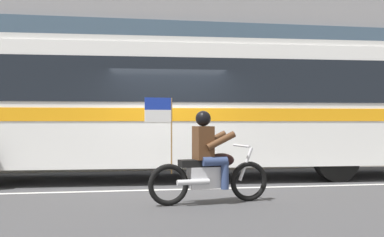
# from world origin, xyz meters

# --- Properties ---
(ground_plane) EXTENTS (60.00, 60.00, 0.00)m
(ground_plane) POSITION_xyz_m (0.00, 0.00, 0.00)
(ground_plane) COLOR #3D3D3F
(sidewalk_curb) EXTENTS (28.00, 3.80, 0.15)m
(sidewalk_curb) POSITION_xyz_m (0.00, 5.10, 0.07)
(sidewalk_curb) COLOR #A39E93
(sidewalk_curb) RESTS_ON ground_plane
(lane_center_stripe) EXTENTS (26.60, 0.14, 0.01)m
(lane_center_stripe) POSITION_xyz_m (0.00, -0.60, 0.00)
(lane_center_stripe) COLOR silver
(lane_center_stripe) RESTS_ON ground_plane
(transit_bus) EXTENTS (13.58, 3.15, 3.22)m
(transit_bus) POSITION_xyz_m (0.18, 1.19, 1.88)
(transit_bus) COLOR white
(transit_bus) RESTS_ON ground_plane
(motorcycle_with_rider) EXTENTS (2.18, 0.70, 1.78)m
(motorcycle_with_rider) POSITION_xyz_m (0.39, -2.34, 0.67)
(motorcycle_with_rider) COLOR black
(motorcycle_with_rider) RESTS_ON ground_plane
(fire_hydrant) EXTENTS (0.22, 0.30, 0.75)m
(fire_hydrant) POSITION_xyz_m (-3.55, 3.81, 0.52)
(fire_hydrant) COLOR gold
(fire_hydrant) RESTS_ON sidewalk_curb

